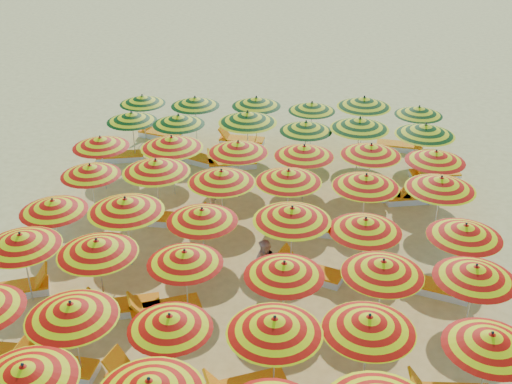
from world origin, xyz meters
TOP-DOWN VIEW (x-y plane):
  - ground at (0.00, 0.00)m, footprint 120.00×120.00m
  - umbrella_1 at (-3.22, -7.25)m, footprint 2.30×2.30m
  - umbrella_7 at (-3.06, -5.43)m, footprint 2.16×2.16m
  - umbrella_8 at (-1.03, -5.34)m, footprint 2.03×2.03m
  - umbrella_9 at (1.10, -5.40)m, footprint 2.52×2.52m
  - umbrella_10 at (2.96, -5.06)m, footprint 2.28×2.28m
  - umbrella_11 at (5.28, -5.22)m, footprint 1.97×1.97m
  - umbrella_12 at (-5.27, -3.01)m, footprint 2.46×2.46m
  - umbrella_13 at (-3.34, -3.09)m, footprint 2.47×2.47m
  - umbrella_14 at (-1.23, -3.08)m, footprint 1.89×1.89m
  - umbrella_15 at (1.12, -3.33)m, footprint 2.27×2.27m
  - umbrella_16 at (3.33, -3.05)m, footprint 2.24×2.24m
  - umbrella_17 at (5.38, -2.95)m, footprint 2.45×2.45m
  - umbrella_18 at (-5.27, -1.11)m, footprint 2.31×2.31m
  - umbrella_19 at (-3.24, -1.16)m, footprint 2.43×2.43m
  - umbrella_20 at (-1.19, -1.21)m, footprint 2.22×2.22m
  - umbrella_21 at (1.13, -1.11)m, footprint 2.59×2.59m
  - umbrella_22 at (2.99, -1.19)m, footprint 1.96×1.96m
  - umbrella_23 at (5.44, -1.17)m, footprint 2.04×2.04m
  - umbrella_24 at (-5.06, 1.14)m, footprint 2.28×2.28m
  - umbrella_25 at (-3.06, 1.22)m, footprint 2.53×2.53m
  - umbrella_26 at (-1.04, 0.88)m, footprint 2.27×2.27m
  - umbrella_27 at (0.86, 1.19)m, footprint 2.51×2.51m
  - umbrella_28 at (3.06, 1.16)m, footprint 2.42×2.42m
  - umbrella_29 at (5.13, 1.19)m, footprint 2.55×2.55m
  - umbrella_30 at (-5.41, 3.08)m, footprint 2.05×2.05m
  - umbrella_31 at (-3.02, 3.00)m, footprint 2.03×2.03m
  - umbrella_32 at (-0.88, 3.05)m, footprint 2.07×2.07m
  - umbrella_33 at (1.20, 3.09)m, footprint 2.27×2.27m
  - umbrella_34 at (3.28, 3.37)m, footprint 2.08×2.08m
  - umbrella_35 at (5.25, 3.26)m, footprint 2.42×2.42m
  - umbrella_36 at (-5.09, 5.45)m, footprint 2.24×2.24m
  - umbrella_37 at (-3.34, 5.30)m, footprint 2.36×2.36m
  - umbrella_38 at (-0.90, 5.35)m, footprint 2.11×2.11m
  - umbrella_39 at (1.14, 5.29)m, footprint 2.02×2.02m
  - umbrella_40 at (2.96, 5.32)m, footprint 2.25×2.25m
  - umbrella_41 at (5.11, 5.08)m, footprint 2.46×2.46m
  - umbrella_42 at (-5.25, 7.37)m, footprint 2.19×2.19m
  - umbrella_43 at (-3.15, 7.19)m, footprint 2.13×2.13m
  - umbrella_44 at (-0.85, 7.44)m, footprint 2.43×2.43m
  - umbrella_45 at (1.24, 7.40)m, footprint 1.84×1.84m
  - umbrella_46 at (3.16, 7.51)m, footprint 2.33×2.33m
  - umbrella_47 at (5.16, 7.45)m, footprint 1.81×1.81m
  - lounger_2 at (-4.50, -5.14)m, footprint 1.74×0.61m
  - lounger_3 at (-3.65, -5.37)m, footprint 1.77×0.69m
  - lounger_4 at (-1.63, -5.55)m, footprint 1.82×1.00m
  - lounger_7 at (-5.77, -2.82)m, footprint 1.82×1.21m
  - lounger_8 at (-2.84, -3.18)m, footprint 1.83×1.12m
  - lounger_9 at (-1.83, -3.15)m, footprint 1.82×1.26m
  - lounger_10 at (1.63, -1.12)m, footprint 1.83×1.10m
  - lounger_11 at (4.93, -1.43)m, footprint 1.83×1.04m
  - lounger_12 at (-2.46, 1.12)m, footprint 1.74×0.62m
  - lounger_13 at (2.56, 1.09)m, footprint 1.78×0.73m
  - lounger_14 at (3.87, 3.51)m, footprint 1.78×0.74m
  - lounger_15 at (4.75, 3.47)m, footprint 1.82×0.99m
  - lounger_16 at (-5.69, 5.33)m, footprint 1.82×1.01m
  - lounger_17 at (-2.84, 5.54)m, footprint 1.82×1.22m
  - lounger_18 at (-1.49, 5.24)m, footprint 1.82×1.01m
  - lounger_19 at (5.62, 5.24)m, footprint 1.81×0.89m
  - lounger_20 at (-4.75, 7.56)m, footprint 1.83×1.04m
  - lounger_21 at (-1.45, 7.32)m, footprint 1.77×0.70m
  - lounger_22 at (4.66, 7.55)m, footprint 1.79×0.77m
  - beachgoer_b at (0.51, -1.75)m, footprint 0.86×0.86m
  - beachgoer_a at (-1.63, 2.24)m, footprint 0.32×0.47m

SIDE VIEW (x-z plane):
  - ground at x=0.00m, z-range 0.00..0.00m
  - lounger_2 at x=-4.50m, z-range -0.19..0.50m
  - lounger_3 at x=-3.65m, z-range -0.19..0.50m
  - lounger_4 at x=-1.63m, z-range -0.19..0.50m
  - lounger_7 at x=-5.77m, z-range -0.19..0.50m
  - lounger_8 at x=-2.84m, z-range -0.19..0.50m
  - lounger_9 at x=-1.83m, z-range -0.19..0.50m
  - lounger_10 at x=1.63m, z-range -0.19..0.50m
  - lounger_11 at x=4.93m, z-range -0.19..0.50m
  - lounger_12 at x=-2.46m, z-range -0.19..0.50m
  - lounger_13 at x=2.56m, z-range -0.19..0.50m
  - lounger_14 at x=3.87m, z-range -0.19..0.50m
  - lounger_15 at x=4.75m, z-range -0.19..0.50m
  - lounger_16 at x=-5.69m, z-range -0.19..0.50m
  - lounger_17 at x=-2.84m, z-range -0.19..0.50m
  - lounger_18 at x=-1.49m, z-range -0.19..0.50m
  - lounger_19 at x=5.62m, z-range -0.19..0.50m
  - lounger_20 at x=-4.75m, z-range -0.19..0.50m
  - lounger_21 at x=-1.45m, z-range -0.19..0.50m
  - lounger_22 at x=4.66m, z-range -0.19..0.50m
  - beachgoer_a at x=-1.63m, z-range 0.00..1.27m
  - beachgoer_b at x=0.51m, z-range 0.00..1.41m
  - umbrella_47 at x=5.16m, z-range 0.71..2.57m
  - umbrella_42 at x=-5.25m, z-range 0.71..2.57m
  - umbrella_45 at x=1.24m, z-range 0.71..2.57m
  - umbrella_8 at x=-1.03m, z-range 0.71..2.58m
  - umbrella_24 at x=-5.06m, z-range 0.72..2.62m
  - umbrella_36 at x=-5.09m, z-range 0.73..2.64m
  - umbrella_14 at x=-1.23m, z-range 0.73..2.65m
  - umbrella_18 at x=-5.27m, z-range 0.73..2.66m
  - umbrella_39 at x=1.14m, z-range 0.73..2.66m
  - umbrella_30 at x=-5.41m, z-range 0.74..2.69m
  - umbrella_43 at x=-3.15m, z-range 0.74..2.69m
  - umbrella_37 at x=-3.34m, z-range 0.74..2.70m
  - umbrella_11 at x=5.28m, z-range 0.74..2.70m
  - umbrella_44 at x=-0.85m, z-range 0.75..2.71m
  - umbrella_15 at x=1.12m, z-range 0.75..2.71m
  - umbrella_35 at x=5.25m, z-range 0.75..2.72m
  - umbrella_17 at x=5.38m, z-range 0.75..2.73m
  - umbrella_20 at x=-1.19m, z-range 0.76..2.75m
  - umbrella_23 at x=5.44m, z-range 0.76..2.75m
  - umbrella_22 at x=2.99m, z-range 0.76..2.75m
  - umbrella_33 at x=1.20m, z-range 0.76..2.77m
  - umbrella_16 at x=3.33m, z-range 0.77..2.78m
  - umbrella_10 at x=2.96m, z-range 0.77..2.80m
  - umbrella_12 at x=-5.27m, z-range 0.77..2.81m
  - umbrella_32 at x=-0.88m, z-range 0.78..2.82m
  - umbrella_34 at x=3.28m, z-range 0.78..2.82m
  - umbrella_1 at x=-3.22m, z-range 0.78..2.83m
  - umbrella_7 at x=-3.06m, z-range 0.78..2.83m
  - umbrella_28 at x=3.06m, z-range 0.78..2.84m
  - umbrella_13 at x=-3.34m, z-range 0.78..2.84m
  - umbrella_27 at x=0.86m, z-range 0.78..2.85m
  - umbrella_9 at x=1.10m, z-range 0.79..2.86m
  - umbrella_26 at x=-1.04m, z-range 0.79..2.88m
  - umbrella_29 at x=5.13m, z-range 0.80..2.90m
  - umbrella_46 at x=3.16m, z-range 0.81..2.93m
  - umbrella_41 at x=5.11m, z-range 0.81..2.93m
  - umbrella_31 at x=-3.02m, z-range 0.81..2.94m
  - umbrella_25 at x=-3.06m, z-range 0.81..2.95m
  - umbrella_19 at x=-3.24m, z-range 0.81..2.96m
  - umbrella_40 at x=2.96m, z-range 0.81..2.96m
  - umbrella_21 at x=1.13m, z-range 0.82..2.97m
  - umbrella_38 at x=-0.90m, z-range 0.83..3.00m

